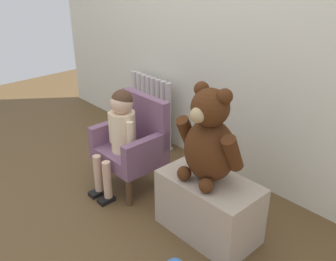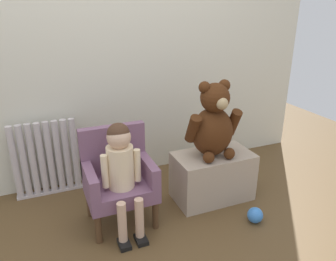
{
  "view_description": "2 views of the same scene",
  "coord_description": "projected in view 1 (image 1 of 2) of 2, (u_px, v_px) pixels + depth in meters",
  "views": [
    {
      "loc": [
        1.83,
        -0.96,
        1.52
      ],
      "look_at": [
        0.31,
        0.44,
        0.54
      ],
      "focal_mm": 40.0,
      "sensor_mm": 36.0,
      "label": 1
    },
    {
      "loc": [
        -0.47,
        -1.46,
        1.41
      ],
      "look_at": [
        0.32,
        0.46,
        0.6
      ],
      "focal_mm": 35.0,
      "sensor_mm": 36.0,
      "label": 2
    }
  ],
  "objects": [
    {
      "name": "radiator",
      "position": [
        151.0,
        110.0,
        3.23
      ],
      "size": [
        0.5,
        0.05,
        0.59
      ],
      "color": "beige",
      "rests_on": "ground_plane"
    },
    {
      "name": "child_armchair",
      "position": [
        134.0,
        142.0,
        2.61
      ],
      "size": [
        0.44,
        0.37,
        0.65
      ],
      "color": "#77526D",
      "rests_on": "ground_plane"
    },
    {
      "name": "low_bench",
      "position": [
        209.0,
        206.0,
        2.19
      ],
      "size": [
        0.58,
        0.33,
        0.37
      ],
      "primitive_type": "cube",
      "color": "tan",
      "rests_on": "ground_plane"
    },
    {
      "name": "back_wall",
      "position": [
        207.0,
        5.0,
        2.61
      ],
      "size": [
        3.8,
        0.05,
        2.4
      ],
      "primitive_type": "cube",
      "color": "beige",
      "rests_on": "ground_plane"
    },
    {
      "name": "ground_plane",
      "position": [
        86.0,
        210.0,
        2.45
      ],
      "size": [
        6.0,
        6.0,
        0.0
      ],
      "primitive_type": "plane",
      "color": "brown"
    },
    {
      "name": "large_teddy_bear",
      "position": [
        209.0,
        140.0,
        2.01
      ],
      "size": [
        0.4,
        0.28,
        0.55
      ],
      "color": "#46240F",
      "rests_on": "low_bench"
    },
    {
      "name": "child_figure",
      "position": [
        120.0,
        127.0,
        2.48
      ],
      "size": [
        0.25,
        0.35,
        0.73
      ],
      "color": "beige",
      "rests_on": "ground_plane"
    }
  ]
}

